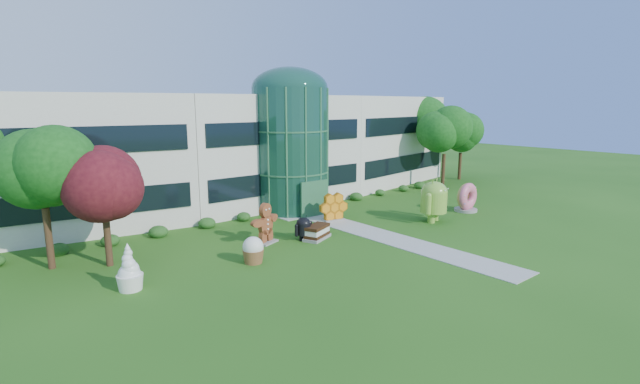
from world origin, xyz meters
TOP-DOWN VIEW (x-y plane):
  - ground at (0.00, 0.00)m, footprint 140.00×140.00m
  - building at (0.00, 18.00)m, footprint 46.00×15.00m
  - atrium at (0.00, 12.00)m, footprint 6.00×6.00m
  - walkway at (0.00, 2.00)m, footprint 2.40×20.00m
  - tree_red at (-15.50, 7.50)m, footprint 4.00×4.00m
  - trees_backdrop at (0.00, 13.00)m, footprint 52.00×8.00m
  - android_green at (5.76, 2.09)m, footprint 3.66×3.02m
  - android_black at (-4.50, 4.56)m, footprint 1.62×1.18m
  - donut at (10.55, 2.43)m, footprint 2.31×1.17m
  - gingerbread at (-6.73, 5.55)m, footprint 3.01×2.01m
  - ice_cream_sandwich at (-3.72, 4.14)m, footprint 2.32×1.76m
  - honeycomb at (0.23, 6.99)m, footprint 2.54×1.29m
  - froyo at (-15.74, 3.38)m, footprint 1.71×1.71m
  - cupcake at (-9.31, 2.87)m, footprint 1.30×1.30m

SIDE VIEW (x-z plane):
  - ground at x=0.00m, z-range 0.00..0.00m
  - walkway at x=0.00m, z-range 0.00..0.04m
  - ice_cream_sandwich at x=-3.72m, z-range 0.00..0.93m
  - cupcake at x=-9.31m, z-range 0.00..1.49m
  - android_black at x=-4.50m, z-range 0.00..1.73m
  - honeycomb at x=0.23m, z-range 0.00..1.90m
  - froyo at x=-15.74m, z-range 0.00..2.25m
  - donut at x=10.55m, z-range 0.00..2.36m
  - gingerbread at x=-6.73m, z-range 0.00..2.60m
  - android_green at x=5.76m, z-range 0.00..3.56m
  - tree_red at x=-15.50m, z-range 0.00..6.00m
  - trees_backdrop at x=0.00m, z-range 0.00..8.40m
  - building at x=0.00m, z-range 0.00..9.30m
  - atrium at x=0.00m, z-range 0.00..9.80m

